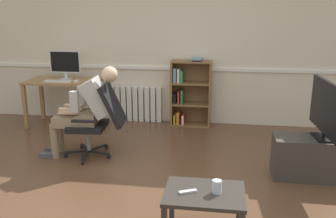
{
  "coord_description": "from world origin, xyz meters",
  "views": [
    {
      "loc": [
        0.79,
        -3.47,
        1.9
      ],
      "look_at": [
        0.15,
        0.85,
        0.7
      ],
      "focal_mm": 39.66,
      "sensor_mm": 36.0,
      "label": 1
    }
  ],
  "objects": [
    {
      "name": "ground_plane",
      "position": [
        0.0,
        0.0,
        0.0
      ],
      "size": [
        18.0,
        18.0,
        0.0
      ],
      "primitive_type": "plane",
      "color": "brown"
    },
    {
      "name": "back_wall",
      "position": [
        0.0,
        2.65,
        1.35
      ],
      "size": [
        12.0,
        0.13,
        2.7
      ],
      "color": "beige",
      "rests_on": "ground_plane"
    },
    {
      "name": "computer_desk",
      "position": [
        -1.77,
        2.15,
        0.64
      ],
      "size": [
        1.17,
        0.66,
        0.76
      ],
      "color": "#9E7547",
      "rests_on": "ground_plane"
    },
    {
      "name": "imac_monitor",
      "position": [
        -1.75,
        2.23,
        1.03
      ],
      "size": [
        0.52,
        0.14,
        0.47
      ],
      "color": "silver",
      "rests_on": "computer_desk"
    },
    {
      "name": "keyboard",
      "position": [
        -1.79,
        2.01,
        0.77
      ],
      "size": [
        0.44,
        0.12,
        0.02
      ],
      "primitive_type": "cube",
      "color": "white",
      "rests_on": "computer_desk"
    },
    {
      "name": "computer_mouse",
      "position": [
        -1.49,
        2.03,
        0.77
      ],
      "size": [
        0.06,
        0.1,
        0.03
      ],
      "primitive_type": "cube",
      "color": "white",
      "rests_on": "computer_desk"
    },
    {
      "name": "bookshelf",
      "position": [
        0.26,
        2.44,
        0.54
      ],
      "size": [
        0.65,
        0.29,
        1.13
      ],
      "color": "brown",
      "rests_on": "ground_plane"
    },
    {
      "name": "radiator",
      "position": [
        -0.66,
        2.54,
        0.3
      ],
      "size": [
        0.9,
        0.08,
        0.6
      ],
      "color": "white",
      "rests_on": "ground_plane"
    },
    {
      "name": "office_chair",
      "position": [
        -0.76,
        0.92,
        0.52
      ],
      "size": [
        0.81,
        0.62,
        0.97
      ],
      "rotation": [
        0.0,
        0.0,
        -1.49
      ],
      "color": "black",
      "rests_on": "ground_plane"
    },
    {
      "name": "person_seated",
      "position": [
        -0.93,
        0.91,
        0.64
      ],
      "size": [
        1.06,
        0.41,
        1.19
      ],
      "rotation": [
        0.0,
        0.0,
        -1.49
      ],
      "color": "#937F60",
      "rests_on": "ground_plane"
    },
    {
      "name": "tv_stand",
      "position": [
        1.94,
        0.67,
        0.24
      ],
      "size": [
        1.07,
        0.4,
        0.48
      ],
      "color": "#3D3833",
      "rests_on": "ground_plane"
    },
    {
      "name": "tv_screen",
      "position": [
        1.94,
        0.67,
        0.82
      ],
      "size": [
        0.22,
        0.99,
        0.64
      ],
      "rotation": [
        0.0,
        0.0,
        1.64
      ],
      "color": "black",
      "rests_on": "tv_stand"
    },
    {
      "name": "coffee_table",
      "position": [
        0.68,
        -0.69,
        0.36
      ],
      "size": [
        0.66,
        0.51,
        0.43
      ],
      "color": "#332D28",
      "rests_on": "ground_plane"
    },
    {
      "name": "drinking_glass",
      "position": [
        0.78,
        -0.69,
        0.48
      ],
      "size": [
        0.08,
        0.08,
        0.11
      ],
      "primitive_type": "cylinder",
      "color": "silver",
      "rests_on": "coffee_table"
    },
    {
      "name": "spare_remote",
      "position": [
        0.55,
        -0.72,
        0.44
      ],
      "size": [
        0.15,
        0.1,
        0.02
      ],
      "primitive_type": "cube",
      "rotation": [
        0.0,
        0.0,
        5.17
      ],
      "color": "white",
      "rests_on": "coffee_table"
    }
  ]
}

